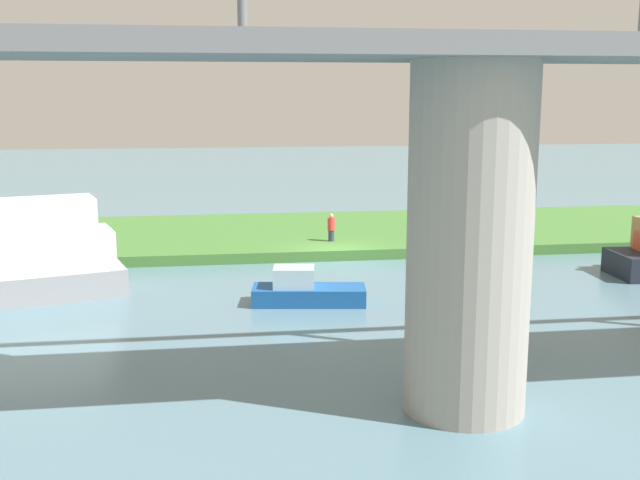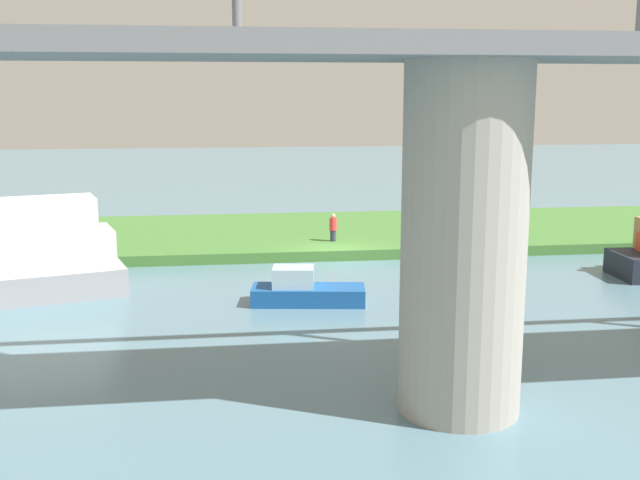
% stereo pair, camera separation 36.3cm
% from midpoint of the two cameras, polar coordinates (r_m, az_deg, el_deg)
% --- Properties ---
extents(ground_plane, '(160.00, 160.00, 0.00)m').
position_cam_midpoint_polar(ground_plane, '(35.73, 1.63, -1.61)').
color(ground_plane, slate).
extents(grassy_bank, '(80.00, 12.00, 0.50)m').
position_cam_midpoint_polar(grassy_bank, '(41.50, 0.32, 0.49)').
color(grassy_bank, '#427533').
rests_on(grassy_bank, ground).
extents(bridge_pylon, '(2.98, 2.98, 8.45)m').
position_cam_midpoint_polar(bridge_pylon, '(18.51, 11.20, -0.12)').
color(bridge_pylon, '#9E998E').
rests_on(bridge_pylon, ground).
extents(bridge_span, '(73.09, 4.30, 3.25)m').
position_cam_midpoint_polar(bridge_span, '(18.25, 11.74, 14.60)').
color(bridge_span, slate).
rests_on(bridge_span, bridge_pylon).
extents(person_on_bank, '(0.50, 0.50, 1.39)m').
position_cam_midpoint_polar(person_on_bank, '(37.90, 1.26, 0.96)').
color(person_on_bank, '#2D334C').
rests_on(person_on_bank, grassy_bank).
extents(mooring_post, '(0.20, 0.20, 0.93)m').
position_cam_midpoint_polar(mooring_post, '(37.98, 9.58, 0.47)').
color(mooring_post, brown).
rests_on(mooring_post, grassy_bank).
extents(pontoon_yellow, '(8.62, 4.93, 4.18)m').
position_cam_midpoint_polar(pontoon_yellow, '(30.97, -21.21, -1.34)').
color(pontoon_yellow, '#99999E').
rests_on(pontoon_yellow, ground).
extents(skiff_small, '(4.36, 2.07, 1.40)m').
position_cam_midpoint_polar(skiff_small, '(28.46, -0.79, -3.80)').
color(skiff_small, '#195199').
rests_on(skiff_small, ground).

